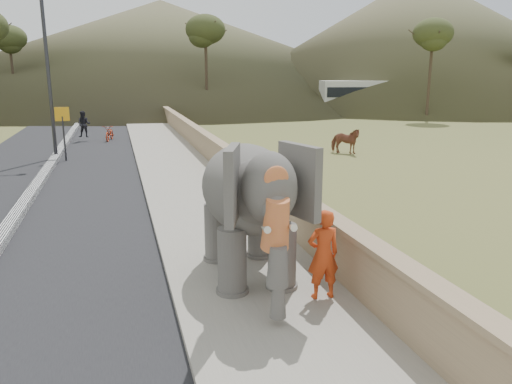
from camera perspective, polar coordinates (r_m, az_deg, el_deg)
The scene contains 16 objects.
ground at distance 8.47m, azimuth 1.62°, elevation -13.80°, with size 160.00×160.00×0.00m, color olive.
road at distance 17.83m, azimuth -24.10°, elevation -0.21°, with size 7.00×120.00×0.03m, color black.
median at distance 17.81m, azimuth -24.13°, elevation 0.09°, with size 0.35×120.00×0.22m, color black.
walkway at distance 17.74m, azimuth -7.99°, elevation 1.00°, with size 3.00×120.00×0.15m, color #9E9687.
parapet at distance 17.93m, azimuth -2.80°, elevation 2.80°, with size 0.30×120.00×1.10m, color tan.
lamppost at distance 24.48m, azimuth -22.13°, elevation 14.90°, with size 1.76×0.36×8.00m.
signboard at distance 23.67m, azimuth -21.20°, elevation 7.20°, with size 0.60×0.08×2.40m.
cow at distance 24.72m, azimuth 10.14°, elevation 5.77°, with size 0.68×1.49×1.26m, color brown.
distant_car at distance 49.08m, azimuth 11.28°, elevation 9.60°, with size 1.70×4.23×1.44m, color silver.
bus_white at distance 49.24m, azimuth 13.85°, elevation 10.45°, with size 2.50×11.00×3.10m, color beige.
bus_orange at distance 53.51m, azimuth 25.69°, elevation 9.74°, with size 2.50×11.00×3.10m, color #CC5824.
hill_right at distance 70.59m, azimuth 17.94°, elevation 16.27°, with size 56.00×56.00×16.00m, color brown.
hill_far at distance 77.58m, azimuth -10.67°, elevation 15.64°, with size 80.00×80.00×14.00m, color brown.
elephant_and_man at distance 9.26m, azimuth -0.88°, elevation -1.80°, with size 2.19×3.65×2.60m.
motorcyclist at distance 30.21m, azimuth -17.47°, elevation 6.82°, with size 2.24×1.78×1.75m.
trees at distance 35.31m, azimuth -9.20°, elevation 13.77°, with size 48.67×42.53×8.92m.
Camera 1 is at (-2.25, -7.18, 3.89)m, focal length 35.00 mm.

